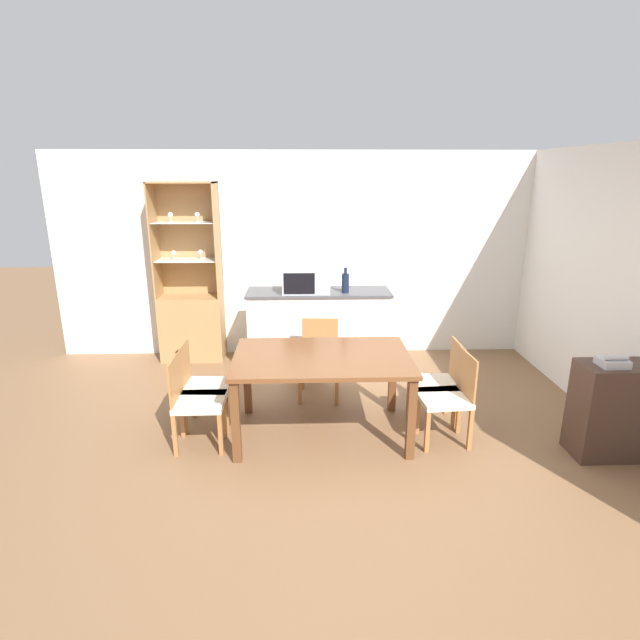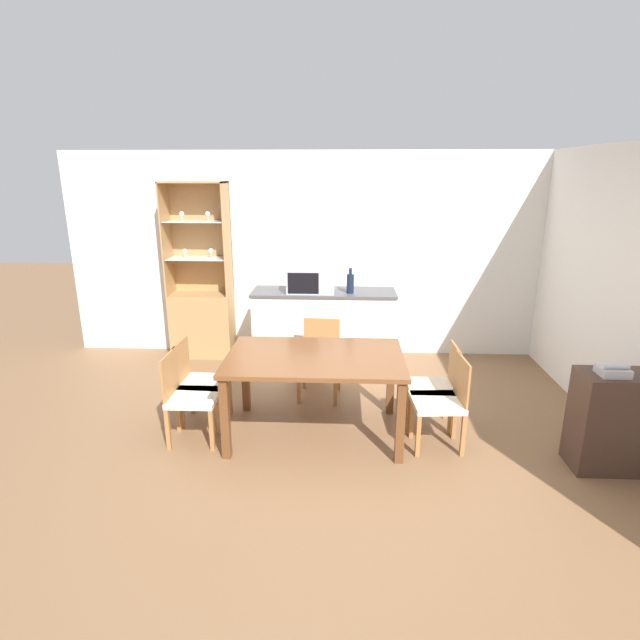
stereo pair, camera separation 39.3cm
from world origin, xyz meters
TOP-DOWN VIEW (x-y plane):
  - ground_plane at (0.00, 0.00)m, footprint 18.00×18.00m
  - wall_back at (0.00, 2.63)m, footprint 6.80×0.06m
  - kitchen_counter at (-0.11, 1.95)m, footprint 1.65×0.53m
  - display_cabinet at (-1.69, 2.42)m, footprint 0.77×0.39m
  - dining_table at (-0.13, 0.43)m, footprint 1.55×1.00m
  - dining_chair_side_left_near at (-1.22, 0.28)m, footprint 0.42×0.42m
  - dining_chair_side_left_far at (-1.22, 0.58)m, footprint 0.44×0.44m
  - dining_chair_side_right_far at (0.97, 0.58)m, footprint 0.42×0.42m
  - dining_chair_side_right_near at (0.97, 0.29)m, footprint 0.45×0.45m
  - dining_chair_head_far at (-0.12, 1.25)m, footprint 0.45×0.45m
  - microwave at (-0.25, 1.91)m, footprint 0.53×0.38m
  - wine_bottle at (0.19, 1.86)m, footprint 0.08×0.08m
  - side_cabinet at (2.25, 0.00)m, footprint 0.59×0.35m
  - telephone at (2.17, -0.03)m, footprint 0.21×0.18m

SIDE VIEW (x-z plane):
  - ground_plane at x=0.00m, z-range 0.00..0.00m
  - side_cabinet at x=2.25m, z-range 0.00..0.81m
  - dining_chair_side_left_near at x=-1.22m, z-range 0.01..0.81m
  - dining_chair_side_left_far at x=-1.22m, z-range 0.01..0.81m
  - dining_chair_side_right_far at x=0.97m, z-range 0.01..0.81m
  - dining_chair_side_right_near at x=0.97m, z-range 0.01..0.81m
  - dining_chair_head_far at x=-0.12m, z-range 0.01..0.81m
  - kitchen_counter at x=-0.11m, z-range 0.00..0.98m
  - display_cabinet at x=-1.69m, z-range -0.49..1.70m
  - dining_table at x=-0.13m, z-range 0.29..1.04m
  - telephone at x=2.17m, z-range 0.80..0.90m
  - wine_bottle at x=0.19m, z-range 0.95..1.24m
  - microwave at x=-0.25m, z-range 0.98..1.25m
  - wall_back at x=0.00m, z-range 0.00..2.55m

